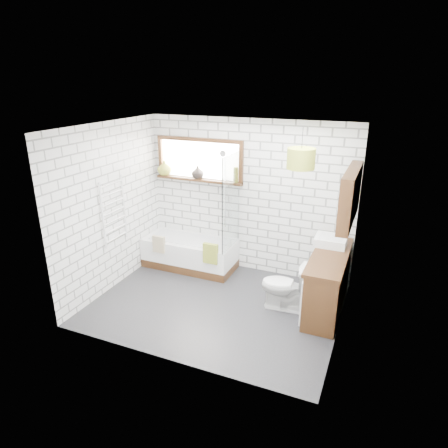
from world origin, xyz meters
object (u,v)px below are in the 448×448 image
at_px(pendant, 301,159).
at_px(basin, 331,241).
at_px(vanity, 328,282).
at_px(toilet, 286,286).
at_px(bathtub, 190,253).

bearing_deg(pendant, basin, 39.93).
relative_size(vanity, toilet, 2.06).
distance_m(bathtub, pendant, 2.68).
height_order(vanity, toilet, vanity).
bearing_deg(basin, bathtub, 177.84).
distance_m(vanity, toilet, 0.58).
xyz_separation_m(bathtub, pendant, (1.89, -0.45, 1.85)).
bearing_deg(bathtub, basin, -2.16).
bearing_deg(pendant, bathtub, 166.73).
bearing_deg(pendant, toilet, -101.65).
bearing_deg(basin, pendant, -140.07).
xyz_separation_m(basin, pendant, (-0.43, -0.36, 1.21)).
bearing_deg(vanity, basin, 99.98).
relative_size(vanity, basin, 3.34).
height_order(basin, toilet, basin).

